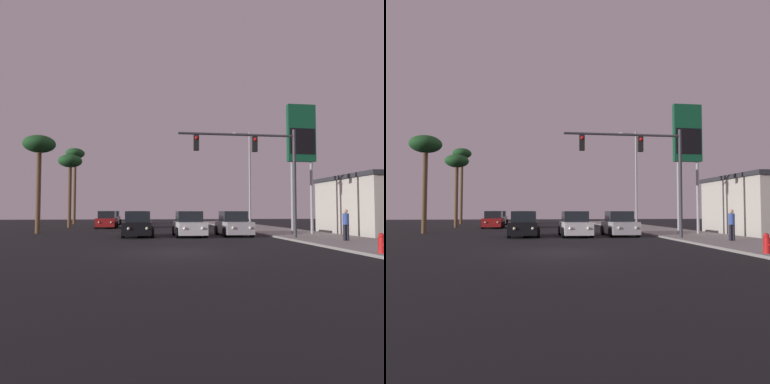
{
  "view_description": "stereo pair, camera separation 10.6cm",
  "coord_description": "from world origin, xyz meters",
  "views": [
    {
      "loc": [
        -1.49,
        -15.51,
        1.71
      ],
      "look_at": [
        2.09,
        10.49,
        3.03
      ],
      "focal_mm": 35.0,
      "sensor_mm": 36.0,
      "label": 1
    },
    {
      "loc": [
        -1.38,
        -15.52,
        1.71
      ],
      "look_at": [
        2.09,
        10.49,
        3.03
      ],
      "focal_mm": 35.0,
      "sensor_mm": 36.0,
      "label": 2
    }
  ],
  "objects": [
    {
      "name": "street_lamp",
      "position": [
        8.47,
        18.23,
        5.12
      ],
      "size": [
        1.74,
        0.24,
        9.0
      ],
      "color": "#99999E",
      "rests_on": "sidewalk_right"
    },
    {
      "name": "traffic_light_mast",
      "position": [
        5.67,
        5.87,
        4.72
      ],
      "size": [
        7.14,
        0.36,
        6.5
      ],
      "color": "#38383D",
      "rests_on": "sidewalk_right"
    },
    {
      "name": "car_white",
      "position": [
        1.74,
        9.37,
        0.76
      ],
      "size": [
        2.04,
        4.32,
        1.68
      ],
      "rotation": [
        0.0,
        0.0,
        3.15
      ],
      "color": "silver",
      "rests_on": "ground"
    },
    {
      "name": "gas_station_sign",
      "position": [
        9.59,
        9.05,
        6.62
      ],
      "size": [
        2.0,
        0.42,
        9.0
      ],
      "color": "#99999E",
      "rests_on": "sidewalk_right"
    },
    {
      "name": "palm_tree_far",
      "position": [
        -9.91,
        34.0,
        8.5
      ],
      "size": [
        2.4,
        2.4,
        9.77
      ],
      "color": "brown",
      "rests_on": "ground"
    },
    {
      "name": "car_green",
      "position": [
        -1.71,
        22.67,
        0.76
      ],
      "size": [
        2.04,
        4.32,
        1.68
      ],
      "rotation": [
        0.0,
        0.0,
        3.15
      ],
      "color": "#195933",
      "rests_on": "ground"
    },
    {
      "name": "car_grey",
      "position": [
        -4.94,
        31.89,
        0.76
      ],
      "size": [
        2.04,
        4.32,
        1.68
      ],
      "rotation": [
        0.0,
        0.0,
        3.15
      ],
      "color": "slate",
      "rests_on": "ground"
    },
    {
      "name": "palm_tree_mid",
      "position": [
        -8.68,
        24.0,
        6.47
      ],
      "size": [
        2.4,
        2.4,
        7.48
      ],
      "color": "brown",
      "rests_on": "ground"
    },
    {
      "name": "sidewalk_right",
      "position": [
        9.5,
        10.0,
        0.06
      ],
      "size": [
        5.0,
        60.0,
        0.12
      ],
      "color": "gray",
      "rests_on": "ground"
    },
    {
      "name": "car_silver",
      "position": [
        4.82,
        9.55,
        0.76
      ],
      "size": [
        2.04,
        4.32,
        1.68
      ],
      "rotation": [
        0.0,
        0.0,
        3.13
      ],
      "color": "#B7B7BC",
      "rests_on": "ground"
    },
    {
      "name": "pedestrian_on_sidewalk",
      "position": [
        9.39,
        3.2,
        1.03
      ],
      "size": [
        0.34,
        0.32,
        1.67
      ],
      "color": "#23232D",
      "rests_on": "sidewalk_right"
    },
    {
      "name": "car_black",
      "position": [
        -1.65,
        9.69,
        0.76
      ],
      "size": [
        2.04,
        4.34,
        1.68
      ],
      "rotation": [
        0.0,
        0.0,
        3.11
      ],
      "color": "black",
      "rests_on": "ground"
    },
    {
      "name": "ground_plane",
      "position": [
        0.0,
        0.0,
        0.0
      ],
      "size": [
        120.0,
        120.0,
        0.0
      ],
      "primitive_type": "plane",
      "color": "black"
    },
    {
      "name": "fire_hydrant",
      "position": [
        7.47,
        -2.53,
        0.49
      ],
      "size": [
        0.24,
        0.34,
        0.76
      ],
      "color": "red",
      "rests_on": "sidewalk_right"
    },
    {
      "name": "car_red",
      "position": [
        -4.76,
        22.29,
        0.76
      ],
      "size": [
        2.04,
        4.33,
        1.68
      ],
      "rotation": [
        0.0,
        0.0,
        3.12
      ],
      "color": "maroon",
      "rests_on": "ground"
    },
    {
      "name": "palm_tree_near",
      "position": [
        -9.16,
        14.0,
        6.43
      ],
      "size": [
        2.4,
        2.4,
        7.45
      ],
      "color": "brown",
      "rests_on": "ground"
    }
  ]
}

